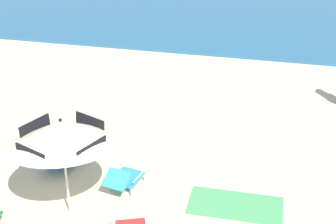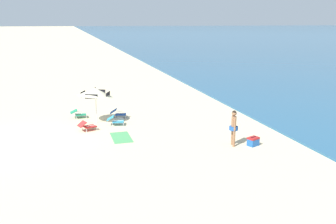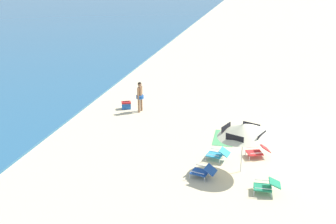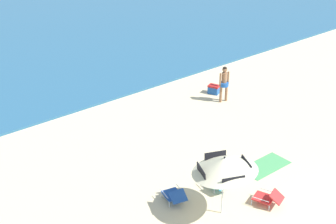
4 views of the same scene
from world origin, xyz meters
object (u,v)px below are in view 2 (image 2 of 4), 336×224
Objects in this scene: person_standing_near_shore at (234,125)px; cooler_box at (253,141)px; lounge_chair_spare_folded at (115,120)px; beach_towel at (121,137)px; beach_umbrella_striped_main at (95,92)px; lounge_chair_beside_umbrella at (118,113)px; lounge_chair_under_umbrella at (87,126)px; lounge_chair_facing_sea at (78,113)px.

person_standing_near_shore reaches higher than cooler_box.
beach_towel is at bearing -0.61° from lounge_chair_spare_folded.
beach_umbrella_striped_main reaches higher than lounge_chair_beside_umbrella.
beach_umbrella_striped_main is 2.10m from lounge_chair_under_umbrella.
lounge_chair_spare_folded reaches higher than cooler_box.
beach_umbrella_striped_main reaches higher than lounge_chair_spare_folded.
beach_umbrella_striped_main is 2.69× the size of lounge_chair_beside_umbrella.
beach_umbrella_striped_main is 4.50× the size of cooler_box.
person_standing_near_shore is at bearing 34.31° from lounge_chair_beside_umbrella.
lounge_chair_beside_umbrella is at bearing -145.69° from person_standing_near_shore.
lounge_chair_under_umbrella is 2.74m from lounge_chair_facing_sea.
lounge_chair_facing_sea is at bearing -144.62° from beach_umbrella_striped_main.
lounge_chair_facing_sea is 10.28m from cooler_box.
lounge_chair_spare_folded reaches higher than lounge_chair_facing_sea.
cooler_box is (0.25, 0.87, -0.74)m from person_standing_near_shore.
lounge_chair_spare_folded is 0.60× the size of person_standing_near_shore.
lounge_chair_facing_sea is at bearing -103.54° from lounge_chair_beside_umbrella.
beach_umbrella_striped_main is 7.92m from person_standing_near_shore.
beach_umbrella_striped_main reaches higher than cooler_box.
beach_umbrella_striped_main is 2.72× the size of lounge_chair_spare_folded.
beach_towel is (3.01, 0.91, -1.72)m from beach_umbrella_striped_main.
lounge_chair_beside_umbrella reaches higher than lounge_chair_spare_folded.
lounge_chair_under_umbrella is 1.67m from lounge_chair_spare_folded.
lounge_chair_spare_folded is 2.26m from beach_towel.
lounge_chair_beside_umbrella is 1.01× the size of lounge_chair_spare_folded.
lounge_chair_under_umbrella is 2.23m from beach_towel.
lounge_chair_spare_folded is 7.49m from cooler_box.
cooler_box is (6.57, 5.19, -0.07)m from lounge_chair_beside_umbrella.
cooler_box is (7.11, 7.42, -0.07)m from lounge_chair_facing_sea.
lounge_chair_beside_umbrella is 1.59m from lounge_chair_spare_folded.
lounge_chair_facing_sea is at bearing -138.03° from lounge_chair_spare_folded.
cooler_box is at bearing 46.22° from lounge_chair_facing_sea.
lounge_chair_under_umbrella is 8.34m from cooler_box.
lounge_chair_spare_folded reaches higher than beach_towel.
lounge_chair_facing_sea reaches higher than cooler_box.
beach_umbrella_striped_main is at bearing -131.77° from cooler_box.
lounge_chair_under_umbrella is at bearing -121.79° from cooler_box.
person_standing_near_shore reaches higher than beach_towel.
beach_umbrella_striped_main is at bearing -129.18° from lounge_chair_spare_folded.
lounge_chair_beside_umbrella is 7.68m from person_standing_near_shore.
person_standing_near_shore is 1.17m from cooler_box.
lounge_chair_spare_folded is (2.08, 1.88, -0.00)m from lounge_chair_facing_sea.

